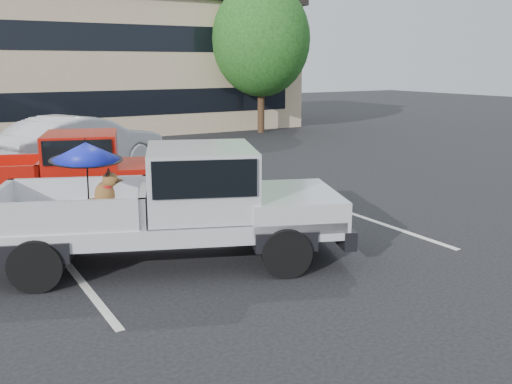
% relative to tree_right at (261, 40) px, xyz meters
% --- Properties ---
extents(ground, '(90.00, 90.00, 0.00)m').
position_rel_tree_right_xyz_m(ground, '(-9.00, -16.00, -4.21)').
color(ground, black).
rests_on(ground, ground).
extents(stripe_left, '(0.12, 5.00, 0.01)m').
position_rel_tree_right_xyz_m(stripe_left, '(-12.00, -14.00, -4.21)').
color(stripe_left, silver).
rests_on(stripe_left, ground).
extents(stripe_right, '(0.12, 5.00, 0.01)m').
position_rel_tree_right_xyz_m(stripe_right, '(-6.00, -14.00, -4.21)').
color(stripe_right, silver).
rests_on(stripe_right, ground).
extents(motel_building, '(20.40, 8.40, 6.30)m').
position_rel_tree_right_xyz_m(motel_building, '(-7.00, 4.99, -1.00)').
color(motel_building, tan).
rests_on(motel_building, ground).
extents(tree_right, '(4.46, 4.46, 6.78)m').
position_rel_tree_right_xyz_m(tree_right, '(0.00, 0.00, 0.00)').
color(tree_right, '#332114').
rests_on(tree_right, ground).
extents(tree_back, '(4.68, 4.68, 7.11)m').
position_rel_tree_right_xyz_m(tree_back, '(-3.00, 8.00, 0.20)').
color(tree_back, '#332114').
rests_on(tree_back, ground).
extents(silver_pickup, '(6.01, 3.93, 2.06)m').
position_rel_tree_right_xyz_m(silver_pickup, '(-10.26, -14.61, -3.16)').
color(silver_pickup, black).
rests_on(silver_pickup, ground).
extents(red_pickup, '(5.46, 3.33, 1.70)m').
position_rel_tree_right_xyz_m(red_pickup, '(-10.99, -10.32, -3.28)').
color(red_pickup, black).
rests_on(red_pickup, ground).
extents(silver_sedan, '(5.44, 3.78, 1.70)m').
position_rel_tree_right_xyz_m(silver_sedan, '(-9.80, -6.06, -3.36)').
color(silver_sedan, '#B5B8BD').
rests_on(silver_sedan, ground).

